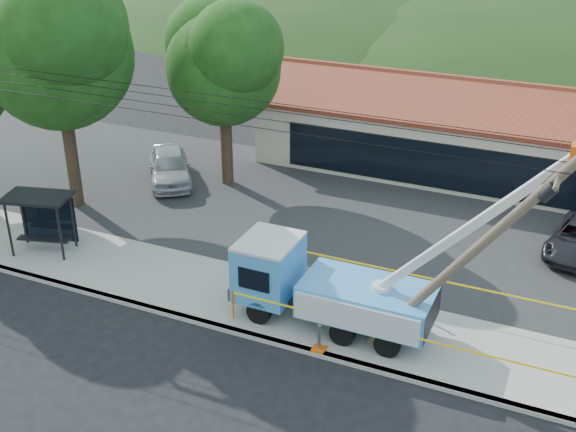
# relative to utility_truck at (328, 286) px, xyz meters

# --- Properties ---
(ground) EXTENTS (120.00, 120.00, 0.00)m
(ground) POSITION_rel_utility_truck_xyz_m (-1.81, -3.78, -1.55)
(ground) COLOR black
(ground) RESTS_ON ground
(curb) EXTENTS (60.00, 0.25, 0.15)m
(curb) POSITION_rel_utility_truck_xyz_m (-1.81, -1.68, -1.47)
(curb) COLOR #AFAEA3
(curb) RESTS_ON ground
(sidewalk) EXTENTS (60.00, 4.00, 0.15)m
(sidewalk) POSITION_rel_utility_truck_xyz_m (-1.81, 0.22, -1.47)
(sidewalk) COLOR #AFAEA3
(sidewalk) RESTS_ON ground
(parking_lot) EXTENTS (60.00, 12.00, 0.10)m
(parking_lot) POSITION_rel_utility_truck_xyz_m (-1.81, 8.22, -1.50)
(parking_lot) COLOR #28282B
(parking_lot) RESTS_ON ground
(strip_mall) EXTENTS (22.50, 8.53, 4.67)m
(strip_mall) POSITION_rel_utility_truck_xyz_m (2.19, 16.20, 0.34)
(strip_mall) COLOR beige
(strip_mall) RESTS_ON ground
(tree_west_near) EXTENTS (7.56, 6.72, 10.80)m
(tree_west_near) POSITION_rel_utility_truck_xyz_m (-13.81, 4.22, 5.98)
(tree_west_near) COLOR #332316
(tree_west_near) RESTS_ON ground
(tree_lot) EXTENTS (6.30, 5.60, 8.94)m
(tree_lot) POSITION_rel_utility_truck_xyz_m (-8.81, 9.22, 4.66)
(tree_lot) COLOR #332316
(tree_lot) RESTS_ON ground
(hill_west) EXTENTS (78.40, 56.00, 28.00)m
(hill_west) POSITION_rel_utility_truck_xyz_m (-16.81, 51.22, -1.55)
(hill_west) COLOR #183312
(hill_west) RESTS_ON ground
(utility_truck) EXTENTS (10.31, 3.55, 7.35)m
(utility_truck) POSITION_rel_utility_truck_xyz_m (0.00, 0.00, 0.00)
(utility_truck) COLOR black
(utility_truck) RESTS_ON ground
(leaning_pole) EXTENTS (5.44, 1.66, 7.29)m
(leaning_pole) POSITION_rel_utility_truck_xyz_m (4.52, -0.48, 2.53)
(leaning_pole) COLOR brown
(leaning_pole) RESTS_ON ground
(bus_shelter) EXTENTS (2.80, 2.12, 2.40)m
(bus_shelter) POSITION_rel_utility_truck_xyz_m (-12.06, 0.18, 0.35)
(bus_shelter) COLOR black
(bus_shelter) RESTS_ON ground
(caution_tape) EXTENTS (11.76, 3.66, 1.06)m
(caution_tape) POSITION_rel_utility_truck_xyz_m (2.90, 0.67, -0.61)
(caution_tape) COLOR #F55B0D
(caution_tape) RESTS_ON ground
(car_silver) EXTENTS (4.27, 4.90, 1.60)m
(car_silver) POSITION_rel_utility_truck_xyz_m (-11.41, 8.18, -1.55)
(car_silver) COLOR #A7A9AE
(car_silver) RESTS_ON ground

